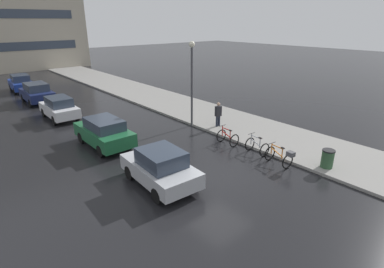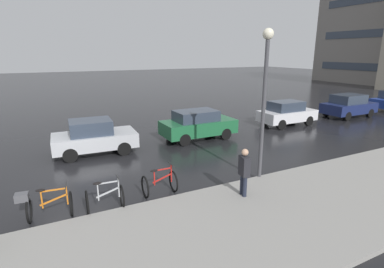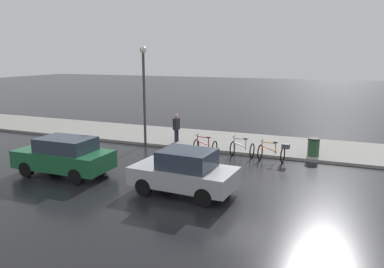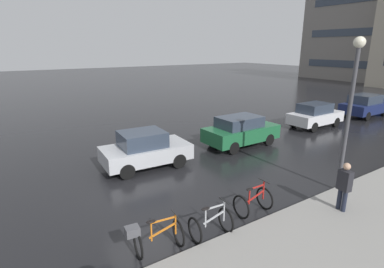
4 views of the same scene
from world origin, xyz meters
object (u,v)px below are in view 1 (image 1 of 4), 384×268
car_silver (160,167)px  car_navy (37,93)px  bicycle_nearest (281,156)px  bicycle_third (228,138)px  car_green (104,132)px  trash_bin (327,160)px  car_blue (21,83)px  streetlamp (192,73)px  bicycle_second (257,146)px  pedestrian (218,114)px  car_white (59,108)px

car_silver → car_navy: (-0.10, 18.28, 0.04)m
bicycle_nearest → bicycle_third: size_ratio=1.36×
car_green → trash_bin: 11.60m
bicycle_nearest → bicycle_third: bicycle_third is taller
bicycle_nearest → trash_bin: 2.09m
bicycle_nearest → car_blue: size_ratio=0.35×
bicycle_nearest → streetlamp: bearing=85.7°
bicycle_second → trash_bin: bearing=-73.2°
streetlamp → trash_bin: 9.47m
bicycle_third → pedestrian: size_ratio=0.63×
car_green → streetlamp: streetlamp is taller
car_silver → trash_bin: bearing=-30.5°
bicycle_third → streetlamp: (0.56, 3.79, 3.10)m
car_blue → trash_bin: (6.79, -28.00, -0.31)m
car_navy → car_green: bearing=-89.3°
car_white → trash_bin: (6.89, -16.23, -0.30)m
bicycle_second → bicycle_third: size_ratio=1.04×
bicycle_third → car_green: size_ratio=0.26×
bicycle_nearest → streetlamp: streetlamp is taller
car_silver → trash_bin: car_silver is taller
bicycle_nearest → car_silver: 5.93m
car_green → car_blue: size_ratio=0.97×
streetlamp → car_silver: bearing=-140.3°
bicycle_third → streetlamp: bearing=81.6°
streetlamp → bicycle_nearest: bearing=-94.3°
bicycle_third → pedestrian: (1.55, 2.31, 0.56)m
car_white → car_blue: car_blue is taller
car_navy → streetlamp: (6.11, -13.28, 2.66)m
bicycle_nearest → bicycle_second: bearing=81.3°
car_white → trash_bin: bearing=-67.0°
bicycle_second → pedestrian: (1.28, 4.18, 0.57)m
bicycle_second → car_green: 8.39m
bicycle_nearest → car_blue: car_blue is taller
bicycle_nearest → trash_bin: size_ratio=1.45×
car_silver → pedestrian: size_ratio=2.24×
trash_bin → pedestrian: bearing=87.8°
bicycle_second → car_navy: 19.81m
streetlamp → car_white: bearing=130.4°
bicycle_nearest → car_navy: bearing=105.1°
bicycle_second → streetlamp: size_ratio=0.21×
streetlamp → bicycle_second: bearing=-93.0°
bicycle_third → pedestrian: pedestrian is taller
bicycle_second → car_green: bearing=132.5°
bicycle_third → car_green: 6.92m
bicycle_third → car_white: (-5.63, 11.06, 0.40)m
bicycle_second → bicycle_third: (-0.26, 1.86, 0.00)m
bicycle_second → car_silver: size_ratio=0.29×
bicycle_second → car_white: (-5.89, 12.92, 0.41)m
car_blue → car_white: bearing=-90.5°
car_silver → car_blue: bearing=90.2°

